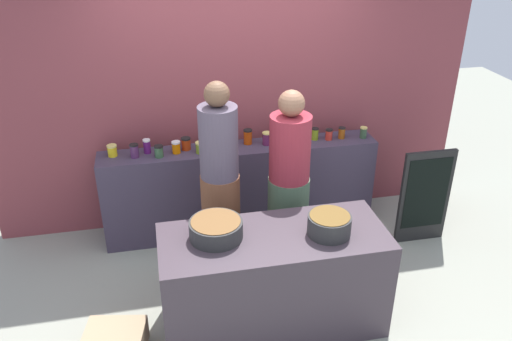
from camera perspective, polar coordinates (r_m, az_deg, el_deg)
name	(u,v)px	position (r m, az deg, el deg)	size (l,w,h in m)	color
ground	(264,297)	(4.58, 0.92, -13.77)	(12.00, 12.00, 0.00)	gray
storefront_wall	(233,79)	(5.11, -2.57, 10.07)	(4.80, 0.12, 3.00)	brown
display_shelf	(241,189)	(5.20, -1.70, -2.05)	(2.70, 0.36, 0.93)	#3B3245
prep_table	(273,281)	(4.09, 1.91, -12.03)	(1.70, 0.70, 0.84)	#3D323A
preserve_jar_0	(112,151)	(4.97, -15.57, 2.14)	(0.09, 0.09, 0.11)	gold
preserve_jar_1	(134,151)	(4.88, -13.27, 2.13)	(0.08, 0.08, 0.13)	#4C2650
preserve_jar_2	(147,146)	(4.95, -11.93, 2.64)	(0.07, 0.07, 0.14)	#561760
preserve_jar_3	(159,151)	(4.85, -10.66, 2.10)	(0.08, 0.08, 0.11)	#365A3A
preserve_jar_4	(176,147)	(4.90, -8.79, 2.56)	(0.08, 0.08, 0.12)	orange
preserve_jar_5	(186,144)	(4.96, -7.72, 2.96)	(0.09, 0.09, 0.12)	#AA310F
preserve_jar_6	(200,147)	(4.87, -6.18, 2.54)	(0.09, 0.09, 0.11)	olive
preserve_jar_7	(216,145)	(4.92, -4.47, 2.82)	(0.07, 0.07, 0.10)	olive
preserve_jar_8	(248,137)	(5.03, -0.91, 3.75)	(0.09, 0.09, 0.15)	#B23A0B
preserve_jar_9	(267,138)	(5.02, 1.21, 3.56)	(0.09, 0.09, 0.13)	#5B2047
preserve_jar_10	(280,136)	(5.05, 2.71, 3.84)	(0.07, 0.07, 0.15)	brown
preserve_jar_11	(294,135)	(5.09, 4.24, 3.97)	(0.08, 0.08, 0.14)	orange
preserve_jar_12	(315,134)	(5.16, 6.52, 4.04)	(0.07, 0.07, 0.12)	olive
preserve_jar_13	(329,134)	(5.18, 8.04, 3.96)	(0.07, 0.07, 0.11)	red
preserve_jar_14	(342,133)	(5.23, 9.43, 4.13)	(0.07, 0.07, 0.12)	#924812
preserve_jar_15	(363,132)	(5.28, 11.75, 4.13)	(0.07, 0.07, 0.11)	#2E4930
cooking_pot_left	(216,229)	(3.79, -4.43, -6.47)	(0.39, 0.39, 0.14)	#2D2D2D
cooking_pot_center	(329,225)	(3.85, 8.07, -5.92)	(0.32, 0.32, 0.16)	#2D2D2D
cook_with_tongs	(220,193)	(4.40, -3.95, -2.47)	(0.33, 0.33, 1.81)	brown
cook_in_cap	(288,194)	(4.49, 3.60, -2.57)	(0.36, 0.36, 1.71)	#465F47
chalkboard_sign	(425,197)	(5.26, 18.11, -2.75)	(0.52, 0.05, 0.98)	black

